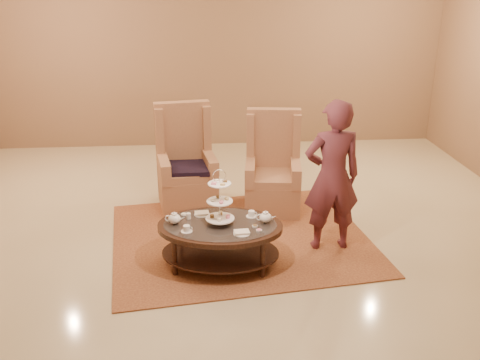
{
  "coord_description": "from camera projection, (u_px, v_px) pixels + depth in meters",
  "views": [
    {
      "loc": [
        -0.36,
        -5.54,
        2.98
      ],
      "look_at": [
        0.1,
        0.2,
        0.74
      ],
      "focal_mm": 40.0,
      "sensor_mm": 36.0,
      "label": 1
    }
  ],
  "objects": [
    {
      "name": "ceiling",
      "position": [
        232.0,
        245.0,
        6.25
      ],
      "size": [
        8.0,
        8.0,
        0.02
      ],
      "primitive_type": "cube",
      "color": "beige",
      "rests_on": "ground"
    },
    {
      "name": "armchair_left",
      "position": [
        186.0,
        171.0,
        7.24
      ],
      "size": [
        0.85,
        0.87,
        1.37
      ],
      "rotation": [
        0.0,
        0.0,
        0.15
      ],
      "color": "#B37A54",
      "rests_on": "ground"
    },
    {
      "name": "wall_back",
      "position": [
        217.0,
        48.0,
        9.34
      ],
      "size": [
        8.0,
        0.04,
        3.5
      ],
      "primitive_type": "cube",
      "color": "#926D50",
      "rests_on": "ground"
    },
    {
      "name": "person",
      "position": [
        332.0,
        177.0,
        5.9
      ],
      "size": [
        0.65,
        0.44,
        1.75
      ],
      "rotation": [
        0.0,
        0.0,
        3.18
      ],
      "color": "#58252D",
      "rests_on": "ground"
    },
    {
      "name": "rug",
      "position": [
        241.0,
        238.0,
        6.41
      ],
      "size": [
        3.28,
        2.85,
        0.02
      ],
      "rotation": [
        0.0,
        0.0,
        0.13
      ],
      "color": "#A76B3B",
      "rests_on": "ground"
    },
    {
      "name": "ground",
      "position": [
        232.0,
        245.0,
        6.25
      ],
      "size": [
        8.0,
        8.0,
        0.0
      ],
      "primitive_type": "plane",
      "color": "beige",
      "rests_on": "ground"
    },
    {
      "name": "armchair_right",
      "position": [
        273.0,
        176.0,
        7.12
      ],
      "size": [
        0.8,
        0.82,
        1.32
      ],
      "rotation": [
        0.0,
        0.0,
        -0.13
      ],
      "color": "#B37A54",
      "rests_on": "ground"
    },
    {
      "name": "tea_table",
      "position": [
        220.0,
        232.0,
        5.68
      ],
      "size": [
        1.44,
        1.08,
        1.11
      ],
      "rotation": [
        0.0,
        0.0,
        -0.13
      ],
      "color": "black",
      "rests_on": "ground"
    }
  ]
}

